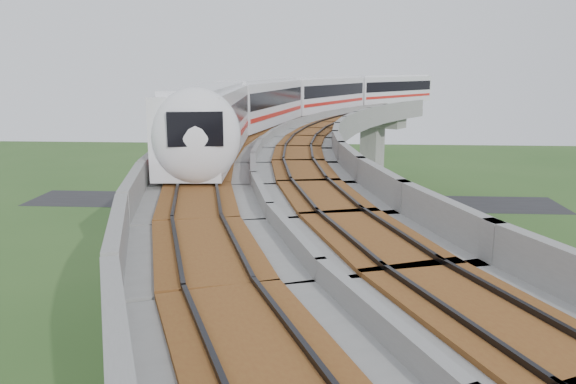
# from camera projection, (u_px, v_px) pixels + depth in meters

# --- Properties ---
(ground) EXTENTS (160.00, 160.00, 0.00)m
(ground) POSITION_uv_depth(u_px,v_px,m) (263.00, 314.00, 34.63)
(ground) COLOR #2F5321
(ground) RESTS_ON ground
(dirt_lot) EXTENTS (18.00, 26.00, 0.04)m
(dirt_lot) POSITION_uv_depth(u_px,v_px,m) (505.00, 336.00, 31.80)
(dirt_lot) COLOR gray
(dirt_lot) RESTS_ON ground
(asphalt_road) EXTENTS (60.00, 8.00, 0.03)m
(asphalt_road) POSITION_uv_depth(u_px,v_px,m) (291.00, 201.00, 63.85)
(asphalt_road) COLOR #232326
(asphalt_road) RESTS_ON ground
(viaduct) EXTENTS (19.58, 73.98, 11.40)m
(viaduct) POSITION_uv_depth(u_px,v_px,m) (327.00, 171.00, 32.43)
(viaduct) COLOR #99968E
(viaduct) RESTS_ON ground
(metro_train) EXTENTS (21.58, 58.58, 3.64)m
(metro_train) POSITION_uv_depth(u_px,v_px,m) (317.00, 98.00, 48.75)
(metro_train) COLOR silver
(metro_train) RESTS_ON ground
(fence) EXTENTS (3.87, 38.73, 1.50)m
(fence) POSITION_uv_depth(u_px,v_px,m) (423.00, 307.00, 33.86)
(fence) COLOR #2D382D
(fence) RESTS_ON ground
(tree_0) EXTENTS (2.56, 2.56, 2.97)m
(tree_0) POSITION_uv_depth(u_px,v_px,m) (398.00, 202.00, 55.59)
(tree_0) COLOR #382314
(tree_0) RESTS_ON ground
(tree_1) EXTENTS (1.86, 1.86, 2.33)m
(tree_1) POSITION_uv_depth(u_px,v_px,m) (371.00, 229.00, 47.58)
(tree_1) COLOR #382314
(tree_1) RESTS_ON ground
(tree_2) EXTENTS (2.42, 2.42, 2.80)m
(tree_2) POSITION_uv_depth(u_px,v_px,m) (369.00, 266.00, 37.89)
(tree_2) COLOR #382314
(tree_2) RESTS_ON ground
(tree_3) EXTENTS (2.25, 2.25, 3.03)m
(tree_3) POSITION_uv_depth(u_px,v_px,m) (381.00, 326.00, 28.47)
(tree_3) COLOR #382314
(tree_3) RESTS_ON ground
(car_red) EXTENTS (3.29, 2.32, 1.03)m
(car_red) POSITION_uv_depth(u_px,v_px,m) (513.00, 309.00, 34.12)
(car_red) COLOR maroon
(car_red) RESTS_ON dirt_lot
(car_dark) EXTENTS (4.33, 1.83, 1.25)m
(car_dark) POSITION_uv_depth(u_px,v_px,m) (504.00, 281.00, 38.28)
(car_dark) COLOR black
(car_dark) RESTS_ON dirt_lot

